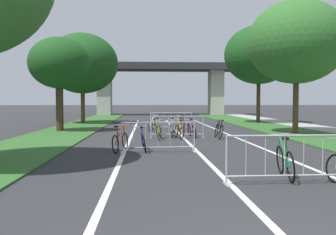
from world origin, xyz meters
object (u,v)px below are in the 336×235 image
crowd_barrier_nearest (285,159)px  tree_left_cypress_far (59,63)px  bicycle_silver_3 (172,130)px  crowd_barrier_second (158,137)px  tree_right_pine_far (259,55)px  crowd_barrier_fourth (171,121)px  bicycle_green_6 (285,161)px  bicycle_white_8 (152,124)px  crowd_barrier_third (177,127)px  tree_left_maple_mid (82,63)px  bicycle_yellow_5 (159,131)px  bicycle_black_11 (219,130)px  bicycle_purple_4 (192,130)px  bicycle_blue_2 (143,141)px  tree_right_oak_mid (297,42)px  bicycle_orange_10 (179,131)px  bicycle_red_7 (120,141)px  bicycle_black_1 (182,124)px  bicycle_teal_9 (156,124)px

crowd_barrier_nearest → tree_left_cypress_far: bearing=119.7°
bicycle_silver_3 → crowd_barrier_second: bearing=80.1°
tree_right_pine_far → crowd_barrier_fourth: size_ratio=2.99×
bicycle_green_6 → bicycle_white_8: size_ratio=0.99×
tree_right_pine_far → crowd_barrier_third: 14.19m
tree_left_maple_mid → bicycle_yellow_5: (5.50, -12.11, -4.27)m
bicycle_white_8 → bicycle_black_11: size_ratio=0.95×
bicycle_silver_3 → bicycle_white_8: bearing=-77.6°
tree_left_maple_mid → crowd_barrier_third: bearing=-61.1°
bicycle_purple_4 → bicycle_black_11: (1.18, -0.82, 0.02)m
bicycle_black_11 → bicycle_blue_2: bearing=-129.6°
tree_left_cypress_far → crowd_barrier_fourth: bearing=8.6°
tree_right_oak_mid → bicycle_orange_10: (-6.38, -2.15, -4.49)m
bicycle_purple_4 → bicycle_yellow_5: 1.90m
crowd_barrier_third → bicycle_orange_10: (0.06, -0.43, -0.17)m
tree_right_oak_mid → crowd_barrier_nearest: 13.30m
crowd_barrier_second → bicycle_white_8: size_ratio=1.51×
bicycle_purple_4 → bicycle_red_7: 5.87m
crowd_barrier_second → crowd_barrier_fourth: same height
tree_right_oak_mid → bicycle_green_6: size_ratio=4.17×
bicycle_black_1 → bicycle_white_8: bicycle_white_8 is taller
tree_right_pine_far → crowd_barrier_nearest: 22.32m
tree_right_oak_mid → bicycle_red_7: size_ratio=4.18×
tree_left_cypress_far → bicycle_yellow_5: 7.92m
bicycle_white_8 → bicycle_black_11: 5.61m
bicycle_orange_10 → bicycle_black_1: bearing=73.2°
crowd_barrier_nearest → bicycle_teal_9: bearing=98.7°
tree_right_oak_mid → crowd_barrier_fourth: size_ratio=2.75×
crowd_barrier_second → crowd_barrier_third: bearing=77.8°
crowd_barrier_third → bicycle_teal_9: crowd_barrier_third is taller
bicycle_white_8 → bicycle_orange_10: bearing=-63.1°
tree_right_oak_mid → bicycle_silver_3: bearing=-169.1°
crowd_barrier_nearest → bicycle_orange_10: size_ratio=1.56×
crowd_barrier_nearest → bicycle_orange_10: 9.51m
tree_left_cypress_far → tree_right_oak_mid: tree_right_oak_mid is taller
crowd_barrier_second → crowd_barrier_third: (1.06, 4.92, 0.00)m
bicycle_black_11 → crowd_barrier_nearest: bearing=-91.8°
tree_right_oak_mid → crowd_barrier_fourth: (-6.41, 3.20, -4.32)m
crowd_barrier_nearest → bicycle_white_8: bearing=100.5°
tree_left_cypress_far → bicycle_black_1: bearing=3.1°
bicycle_black_1 → bicycle_red_7: 9.36m
tree_left_maple_mid → bicycle_white_8: tree_left_maple_mid is taller
bicycle_black_1 → bicycle_teal_9: (-1.50, 1.05, -0.03)m
tree_left_maple_mid → bicycle_white_8: (5.25, -7.27, -4.26)m
crowd_barrier_third → bicycle_silver_3: crowd_barrier_third is taller
bicycle_orange_10 → crowd_barrier_fourth: bearing=80.3°
bicycle_black_1 → bicycle_silver_3: 3.98m
tree_left_maple_mid → bicycle_yellow_5: 13.97m
crowd_barrier_fourth → bicycle_purple_4: 4.54m
bicycle_silver_3 → crowd_barrier_third: bearing=116.6°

